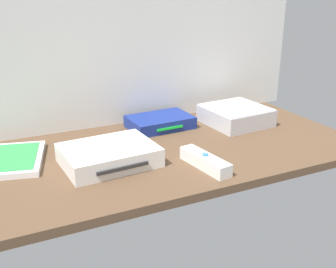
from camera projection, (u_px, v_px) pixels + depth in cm
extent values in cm
cube|color=brown|center=(168.00, 152.00, 104.00)|extent=(100.00, 48.00, 2.00)
cube|color=silver|center=(130.00, 13.00, 113.31)|extent=(110.00, 1.20, 64.00)
cube|color=white|center=(109.00, 155.00, 94.24)|extent=(21.99, 17.32, 4.40)
cube|color=#2D2D2D|center=(123.00, 168.00, 87.53)|extent=(12.01, 1.37, 0.80)
cube|color=silver|center=(236.00, 116.00, 121.41)|extent=(18.20, 18.20, 5.00)
cube|color=silver|center=(236.00, 107.00, 120.49)|extent=(17.47, 17.47, 0.30)
cube|color=white|center=(12.00, 160.00, 95.41)|extent=(17.77, 21.71, 1.40)
cube|color=green|center=(12.00, 157.00, 95.14)|extent=(14.75, 18.54, 0.16)
cube|color=navy|center=(160.00, 122.00, 118.30)|extent=(18.52, 12.80, 3.40)
cube|color=#19D833|center=(170.00, 128.00, 113.17)|extent=(8.01, 0.76, 0.60)
cube|color=white|center=(205.00, 161.00, 92.56)|extent=(5.69, 15.16, 3.00)
cylinder|color=#387FDB|center=(205.00, 155.00, 91.97)|extent=(1.40, 1.40, 0.40)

